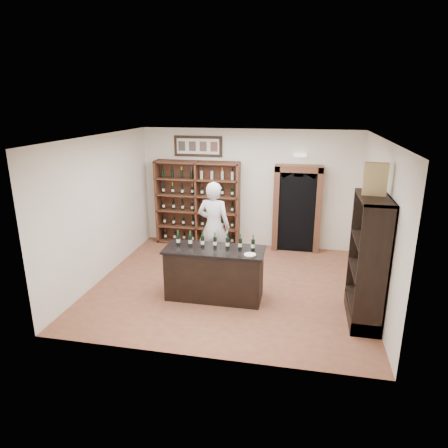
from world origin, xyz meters
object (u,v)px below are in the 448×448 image
at_px(wine_crate, 375,179).
at_px(shopkeeper, 214,227).
at_px(tasting_counter, 214,274).
at_px(wine_shelf, 198,203).
at_px(side_cabinet, 368,280).
at_px(counter_bottle_0, 178,240).

bearing_deg(wine_crate, shopkeeper, 160.13).
bearing_deg(tasting_counter, wine_crate, -4.58).
xyz_separation_m(wine_shelf, tasting_counter, (1.10, -2.93, -0.61)).
height_order(wine_shelf, wine_crate, wine_crate).
height_order(wine_shelf, side_cabinet, same).
height_order(wine_shelf, tasting_counter, wine_shelf).
distance_m(wine_shelf, shopkeeper, 1.79).
bearing_deg(side_cabinet, counter_bottle_0, 174.02).
bearing_deg(side_cabinet, wine_crate, 116.95).
bearing_deg(side_cabinet, tasting_counter, 173.72).
distance_m(wine_shelf, side_cabinet, 5.02).
bearing_deg(tasting_counter, shopkeeper, 103.06).
distance_m(tasting_counter, wine_crate, 3.33).
distance_m(wine_shelf, tasting_counter, 3.19).
bearing_deg(wine_shelf, shopkeeper, -63.72).
relative_size(side_cabinet, wine_crate, 4.22).
bearing_deg(wine_crate, counter_bottle_0, -177.17).
bearing_deg(shopkeeper, wine_shelf, -56.68).
xyz_separation_m(counter_bottle_0, side_cabinet, (3.44, -0.36, -0.35)).
relative_size(counter_bottle_0, shopkeeper, 0.15).
height_order(wine_shelf, counter_bottle_0, wine_shelf).
height_order(side_cabinet, shopkeeper, side_cabinet).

